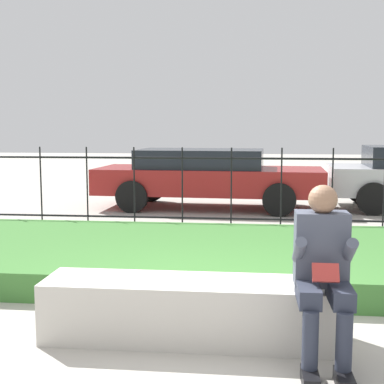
# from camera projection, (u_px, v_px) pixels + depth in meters

# --- Properties ---
(ground_plane) EXTENTS (60.00, 60.00, 0.00)m
(ground_plane) POSITION_uv_depth(u_px,v_px,m) (212.00, 340.00, 4.28)
(ground_plane) COLOR #A8A399
(stone_bench) EXTENTS (2.35, 0.56, 0.49)m
(stone_bench) POSITION_uv_depth(u_px,v_px,m) (191.00, 313.00, 4.27)
(stone_bench) COLOR beige
(stone_bench) RESTS_ON ground_plane
(person_seated_reader) EXTENTS (0.42, 0.73, 1.29)m
(person_seated_reader) POSITION_uv_depth(u_px,v_px,m) (323.00, 267.00, 3.79)
(person_seated_reader) COLOR black
(person_seated_reader) RESTS_ON ground_plane
(grass_berm) EXTENTS (10.41, 2.94, 0.29)m
(grass_berm) POSITION_uv_depth(u_px,v_px,m) (225.00, 257.00, 6.40)
(grass_berm) COLOR #3D7533
(grass_berm) RESTS_ON ground_plane
(iron_fence) EXTENTS (8.41, 0.03, 1.38)m
(iron_fence) POSITION_uv_depth(u_px,v_px,m) (231.00, 190.00, 8.27)
(iron_fence) COLOR black
(iron_fence) RESTS_ON ground_plane
(car_parked_center) EXTENTS (4.75, 2.02, 1.23)m
(car_parked_center) POSITION_uv_depth(u_px,v_px,m) (207.00, 176.00, 11.18)
(car_parked_center) COLOR maroon
(car_parked_center) RESTS_ON ground_plane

